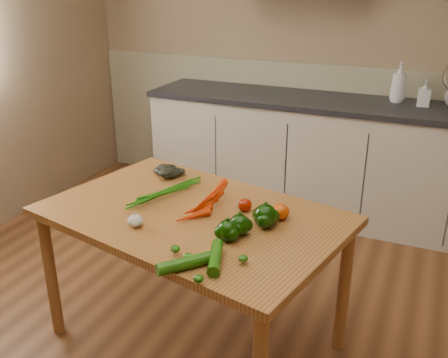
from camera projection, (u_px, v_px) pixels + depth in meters
The scene contains 16 objects.
room at pixel (178, 118), 1.84m from camera, with size 4.04×5.04×2.64m.
counter_run at pixel (335, 158), 3.76m from camera, with size 2.84×0.64×1.14m.
table at pixel (193, 228), 2.33m from camera, with size 1.51×1.14×0.72m.
soap_bottle_a at pixel (399, 83), 3.50m from camera, with size 0.11×0.11×0.28m, color silver.
soap_bottle_b at pixel (425, 93), 3.40m from camera, with size 0.08×0.08×0.18m, color silver.
carrot_bunch at pixel (194, 199), 2.35m from camera, with size 0.25×0.19×0.07m, color red, non-canonical shape.
leafy_greens at pixel (167, 166), 2.71m from camera, with size 0.19×0.17×0.10m, color black, non-canonical shape.
garlic_bulb at pixel (135, 221), 2.16m from camera, with size 0.07×0.07×0.06m, color beige.
pepper_a at pixel (240, 225), 2.08m from camera, with size 0.09×0.09×0.09m, color black.
pepper_b at pixel (265, 216), 2.14m from camera, with size 0.10×0.10×0.10m, color black.
pepper_c at pixel (228, 231), 2.03m from camera, with size 0.09×0.09×0.09m, color black.
tomato_a at pixel (245, 205), 2.30m from camera, with size 0.06×0.06×0.06m, color #881402.
tomato_b at pixel (268, 212), 2.23m from camera, with size 0.07×0.07×0.06m, color #B73C04.
tomato_c at pixel (281, 212), 2.22m from camera, with size 0.08×0.08×0.07m, color #B73C04.
zucchini_a at pixel (216, 257), 1.88m from camera, with size 0.05×0.05×0.21m, color #174907.
zucchini_b at pixel (186, 263), 1.85m from camera, with size 0.05×0.05×0.23m, color #174907.
Camera 1 is at (0.88, -1.39, 1.73)m, focal length 40.00 mm.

